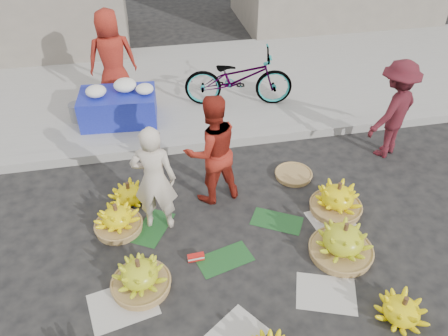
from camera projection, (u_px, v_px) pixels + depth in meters
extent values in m
plane|color=black|center=(229.00, 246.00, 5.37)|extent=(80.00, 80.00, 0.00)
cube|color=#989590|center=(201.00, 143.00, 7.04)|extent=(40.00, 0.25, 0.15)
cube|color=#989590|center=(184.00, 86.00, 8.69)|extent=(40.00, 4.00, 0.12)
cylinder|color=olive|center=(141.00, 284.00, 4.86)|extent=(0.65, 0.65, 0.09)
cylinder|color=#482E1C|center=(138.00, 264.00, 4.65)|extent=(0.05, 0.05, 0.12)
cylinder|color=#482E1C|center=(405.00, 302.00, 4.40)|extent=(0.05, 0.05, 0.12)
cylinder|color=olive|center=(341.00, 251.00, 5.24)|extent=(0.75, 0.75, 0.09)
cylinder|color=#482E1C|center=(346.00, 228.00, 5.00)|extent=(0.05, 0.05, 0.12)
cylinder|color=olive|center=(335.00, 207.00, 5.86)|extent=(0.68, 0.68, 0.09)
cylinder|color=#482E1C|center=(340.00, 187.00, 5.65)|extent=(0.05, 0.05, 0.12)
cylinder|color=olive|center=(119.00, 226.00, 5.58)|extent=(0.59, 0.59, 0.09)
cylinder|color=#482E1C|center=(115.00, 208.00, 5.39)|extent=(0.05, 0.05, 0.12)
cylinder|color=#482E1C|center=(128.00, 186.00, 5.86)|extent=(0.05, 0.05, 0.12)
cylinder|color=olive|center=(293.00, 175.00, 6.45)|extent=(0.58, 0.58, 0.06)
cube|color=red|center=(196.00, 257.00, 5.17)|extent=(0.20, 0.07, 0.08)
imported|color=beige|center=(154.00, 180.00, 5.23)|extent=(0.60, 0.46, 1.47)
imported|color=#AC2B1A|center=(212.00, 150.00, 5.65)|extent=(0.87, 0.74, 1.55)
imported|color=maroon|center=(393.00, 110.00, 6.49)|extent=(1.15, 1.00, 1.55)
cube|color=#1821A1|center=(119.00, 107.00, 7.35)|extent=(1.30, 0.87, 0.52)
ellipsoid|color=white|center=(96.00, 92.00, 7.05)|extent=(0.33, 0.33, 0.18)
ellipsoid|color=white|center=(125.00, 86.00, 7.20)|extent=(0.37, 0.37, 0.21)
ellipsoid|color=white|center=(145.00, 89.00, 7.14)|extent=(0.29, 0.29, 0.16)
cylinder|color=slate|center=(78.00, 112.00, 7.43)|extent=(0.27, 0.27, 0.31)
imported|color=#AC2B1A|center=(112.00, 58.00, 7.54)|extent=(0.87, 0.60, 1.68)
imported|color=gray|center=(239.00, 78.00, 7.69)|extent=(0.99, 2.00, 1.01)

